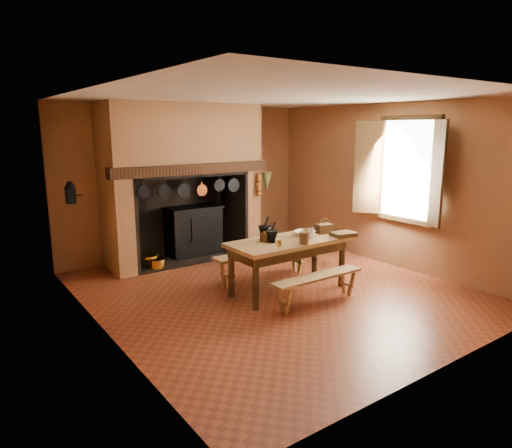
{
  "coord_description": "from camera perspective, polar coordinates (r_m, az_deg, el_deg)",
  "views": [
    {
      "loc": [
        -3.98,
        -5.09,
        2.38
      ],
      "look_at": [
        -0.13,
        0.3,
        0.98
      ],
      "focal_mm": 32.0,
      "sensor_mm": 36.0,
      "label": 1
    }
  ],
  "objects": [
    {
      "name": "back_wall",
      "position": [
        8.84,
        -8.62,
        5.44
      ],
      "size": [
        5.0,
        0.02,
        2.8
      ],
      "primitive_type": "cube",
      "color": "brown",
      "rests_on": "floor"
    },
    {
      "name": "hanging_pans",
      "position": [
        7.86,
        -7.69,
        4.38
      ],
      "size": [
        1.92,
        0.29,
        0.27
      ],
      "color": "black",
      "rests_on": "chimney_breast"
    },
    {
      "name": "ceiling",
      "position": [
        6.47,
        2.57,
        15.66
      ],
      "size": [
        5.5,
        5.5,
        0.0
      ],
      "primitive_type": "plane",
      "rotation": [
        3.14,
        0.0,
        0.0
      ],
      "color": "silver",
      "rests_on": "back_wall"
    },
    {
      "name": "herb_bunch",
      "position": [
        8.65,
        1.32,
        5.3
      ],
      "size": [
        0.2,
        0.2,
        0.35
      ],
      "primitive_type": "cone",
      "rotation": [
        3.14,
        0.0,
        0.0
      ],
      "color": "#535F2D",
      "rests_on": "chimney_breast"
    },
    {
      "name": "stoneware_crock",
      "position": [
        6.4,
        6.02,
        -1.78
      ],
      "size": [
        0.15,
        0.15,
        0.17
      ],
      "primitive_type": "cylinder",
      "rotation": [
        0.0,
        0.0,
        0.09
      ],
      "color": "#54391F",
      "rests_on": "work_table"
    },
    {
      "name": "brass_mug_b",
      "position": [
        6.91,
        6.29,
        -1.1
      ],
      "size": [
        0.09,
        0.09,
        0.09
      ],
      "primitive_type": "cylinder",
      "rotation": [
        0.0,
        0.0,
        0.18
      ],
      "color": "#B28229",
      "rests_on": "work_table"
    },
    {
      "name": "brass_mug_a",
      "position": [
        6.26,
        2.9,
        -2.46
      ],
      "size": [
        0.09,
        0.09,
        0.08
      ],
      "primitive_type": "cylinder",
      "rotation": [
        0.0,
        0.0,
        -0.35
      ],
      "color": "#B28229",
      "rests_on": "work_table"
    },
    {
      "name": "window",
      "position": [
        7.9,
        17.98,
        6.43
      ],
      "size": [
        0.39,
        1.75,
        1.76
      ],
      "color": "white",
      "rests_on": "wall_right"
    },
    {
      "name": "iron_range",
      "position": [
        8.71,
        -7.77,
        -0.75
      ],
      "size": [
        1.12,
        0.55,
        1.6
      ],
      "color": "black",
      "rests_on": "floor"
    },
    {
      "name": "hearth_pans",
      "position": [
        8.19,
        -13.2,
        -4.58
      ],
      "size": [
        0.51,
        0.62,
        0.2
      ],
      "color": "#B28229",
      "rests_on": "floor"
    },
    {
      "name": "glass_jar",
      "position": [
        6.72,
        6.89,
        -1.21
      ],
      "size": [
        0.11,
        0.11,
        0.15
      ],
      "primitive_type": "cylinder",
      "rotation": [
        0.0,
        0.0,
        -0.26
      ],
      "color": "beige",
      "rests_on": "work_table"
    },
    {
      "name": "brass_cup",
      "position": [
        6.5,
        6.07,
        -1.88
      ],
      "size": [
        0.16,
        0.16,
        0.1
      ],
      "primitive_type": "imported",
      "rotation": [
        0.0,
        0.0,
        -0.34
      ],
      "color": "#B28229",
      "rests_on": "work_table"
    },
    {
      "name": "wall_right",
      "position": [
        8.29,
        16.26,
        4.68
      ],
      "size": [
        0.02,
        5.5,
        2.8
      ],
      "primitive_type": "cube",
      "color": "brown",
      "rests_on": "floor"
    },
    {
      "name": "mortar_small",
      "position": [
        6.46,
        2.02,
        -1.49
      ],
      "size": [
        0.17,
        0.17,
        0.29
      ],
      "rotation": [
        0.0,
        0.0,
        -0.3
      ],
      "color": "black",
      "rests_on": "work_table"
    },
    {
      "name": "wall_coffee_mill",
      "position": [
        6.87,
        -22.2,
        3.84
      ],
      "size": [
        0.23,
        0.16,
        0.31
      ],
      "color": "black",
      "rests_on": "wall_left"
    },
    {
      "name": "wicker_basket",
      "position": [
        7.12,
        8.5,
        -0.5
      ],
      "size": [
        0.28,
        0.23,
        0.24
      ],
      "rotation": [
        0.0,
        0.0,
        -0.2
      ],
      "color": "#553819",
      "rests_on": "work_table"
    },
    {
      "name": "onion_string",
      "position": [
        8.55,
        0.35,
        4.89
      ],
      "size": [
        0.12,
        0.1,
        0.46
      ],
      "primitive_type": null,
      "color": "#9B541C",
      "rests_on": "chimney_breast"
    },
    {
      "name": "wooden_tray",
      "position": [
        6.96,
        10.88,
        -1.26
      ],
      "size": [
        0.38,
        0.29,
        0.06
      ],
      "primitive_type": "cube",
      "rotation": [
        0.0,
        0.0,
        -0.11
      ],
      "color": "#3D2813",
      "rests_on": "work_table"
    },
    {
      "name": "wall_left",
      "position": [
        5.39,
        -19.02,
        0.81
      ],
      "size": [
        0.02,
        5.5,
        2.8
      ],
      "primitive_type": "cube",
      "color": "brown",
      "rests_on": "floor"
    },
    {
      "name": "floor",
      "position": [
        6.88,
        2.35,
        -8.3
      ],
      "size": [
        5.5,
        5.5,
        0.0
      ],
      "primitive_type": "plane",
      "color": "brown",
      "rests_on": "ground"
    },
    {
      "name": "bench_front",
      "position": [
        6.34,
        7.68,
        -7.26
      ],
      "size": [
        1.45,
        0.25,
        0.41
      ],
      "color": "tan",
      "rests_on": "floor"
    },
    {
      "name": "work_table",
      "position": [
        6.68,
        4.11,
        -2.99
      ],
      "size": [
        1.81,
        0.8,
        0.78
      ],
      "color": "tan",
      "rests_on": "floor"
    },
    {
      "name": "chimney_breast",
      "position": [
        8.28,
        -9.17,
        7.86
      ],
      "size": [
        2.95,
        0.96,
        2.8
      ],
      "color": "brown",
      "rests_on": "floor"
    },
    {
      "name": "mixing_bowl",
      "position": [
        6.89,
        6.1,
        -1.17
      ],
      "size": [
        0.41,
        0.41,
        0.08
      ],
      "primitive_type": "imported",
      "rotation": [
        0.0,
        0.0,
        0.4
      ],
      "color": "beige",
      "rests_on": "work_table"
    },
    {
      "name": "coffee_grinder",
      "position": [
        6.51,
        1.23,
        -1.58
      ],
      "size": [
        0.19,
        0.17,
        0.2
      ],
      "rotation": [
        0.0,
        0.0,
        0.4
      ],
      "color": "#3D2813",
      "rests_on": "work_table"
    },
    {
      "name": "bench_back",
      "position": [
        7.23,
        0.98,
        -4.26
      ],
      "size": [
        1.72,
        0.3,
        0.48
      ],
      "color": "tan",
      "rests_on": "floor"
    },
    {
      "name": "wall_front",
      "position": [
        4.71,
        23.48,
        -1.05
      ],
      "size": [
        5.0,
        0.02,
        2.8
      ],
      "primitive_type": "cube",
      "color": "brown",
      "rests_on": "floor"
    },
    {
      "name": "mortar_large",
      "position": [
        6.61,
        1.14,
        -1.02
      ],
      "size": [
        0.2,
        0.2,
        0.34
      ],
      "rotation": [
        0.0,
        0.0,
        -0.43
      ],
      "color": "black",
      "rests_on": "work_table"
    }
  ]
}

